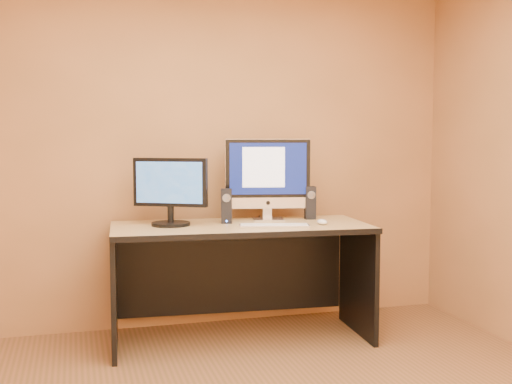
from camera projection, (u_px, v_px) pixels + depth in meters
walls at (280, 167)px, 2.94m from camera, size 4.00×4.00×2.60m
desk at (241, 283)px, 4.50m from camera, size 1.83×0.90×0.82m
imac at (268, 179)px, 4.70m from camera, size 0.67×0.35×0.61m
second_monitor at (170, 192)px, 4.41m from camera, size 0.60×0.49×0.47m
speaker_left at (226, 206)px, 4.54m from camera, size 0.09×0.09×0.24m
speaker_right at (310, 203)px, 4.77m from camera, size 0.09×0.09×0.24m
keyboard at (274, 226)px, 4.36m from camera, size 0.50×0.24×0.02m
mouse at (322, 222)px, 4.48m from camera, size 0.07×0.11×0.04m
cable_a at (273, 217)px, 4.85m from camera, size 0.06×0.24×0.01m
cable_b at (258, 217)px, 4.83m from camera, size 0.09×0.19×0.01m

